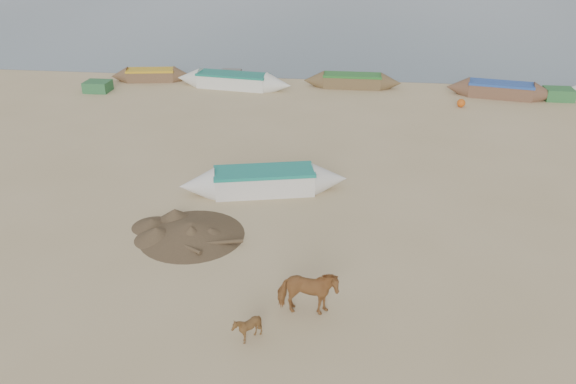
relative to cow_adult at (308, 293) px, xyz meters
name	(u,v)px	position (x,y,z in m)	size (l,w,h in m)	color
ground	(270,289)	(-1.10, 0.93, -0.66)	(140.00, 140.00, 0.00)	tan
cow_adult	(308,293)	(0.00, 0.00, 0.00)	(0.71, 1.56, 1.32)	#945E30
calf_front	(247,328)	(-1.33, -1.18, -0.28)	(0.61, 0.69, 0.76)	#55371B
near_canoe	(264,181)	(-2.21, 6.84, -0.22)	(6.15, 1.27, 0.89)	silver
debris_pile	(191,229)	(-4.01, 3.46, -0.42)	(3.37, 3.37, 0.47)	brown
waterline_canoes	(438,86)	(5.59, 20.76, -0.25)	(42.88, 3.15, 0.89)	brown
beach_clutter	(397,87)	(3.29, 20.66, -0.36)	(46.42, 4.83, 0.64)	#2E6639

